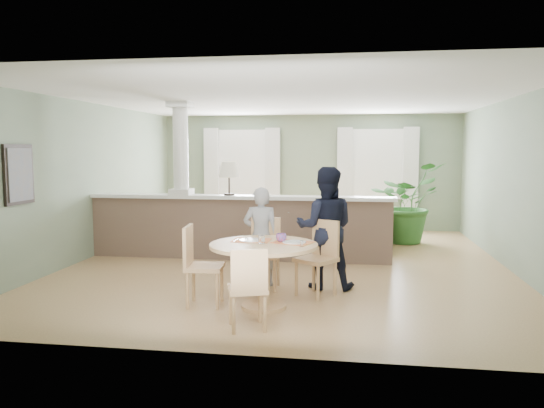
% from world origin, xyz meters
% --- Properties ---
extents(ground, '(8.00, 8.00, 0.00)m').
position_xyz_m(ground, '(0.00, 0.00, 0.00)').
color(ground, tan).
rests_on(ground, ground).
extents(room_shell, '(7.02, 8.02, 2.71)m').
position_xyz_m(room_shell, '(-0.03, 0.63, 1.81)').
color(room_shell, gray).
rests_on(room_shell, ground).
extents(pony_wall, '(5.32, 0.38, 2.70)m').
position_xyz_m(pony_wall, '(-0.99, 0.20, 0.71)').
color(pony_wall, brown).
rests_on(pony_wall, ground).
extents(sofa, '(3.10, 1.37, 0.88)m').
position_xyz_m(sofa, '(0.28, 1.56, 0.44)').
color(sofa, '#946C51').
rests_on(sofa, ground).
extents(houseplant, '(1.91, 1.94, 1.63)m').
position_xyz_m(houseplant, '(2.10, 2.38, 0.81)').
color(houseplant, '#2D6327').
rests_on(houseplant, ground).
extents(dining_table, '(1.29, 1.29, 0.88)m').
position_xyz_m(dining_table, '(0.01, -2.50, 0.62)').
color(dining_table, tan).
rests_on(dining_table, ground).
extents(chair_far_boy, '(0.43, 0.43, 0.95)m').
position_xyz_m(chair_far_boy, '(-0.15, -1.55, 0.53)').
color(chair_far_boy, tan).
rests_on(chair_far_boy, ground).
extents(chair_far_man, '(0.61, 0.61, 0.97)m').
position_xyz_m(chair_far_man, '(0.62, -1.82, 0.54)').
color(chair_far_man, tan).
rests_on(chair_far_man, ground).
extents(chair_near, '(0.51, 0.51, 0.88)m').
position_xyz_m(chair_near, '(-0.03, -3.33, 0.49)').
color(chair_near, tan).
rests_on(chair_near, ground).
extents(chair_side, '(0.48, 0.48, 0.97)m').
position_xyz_m(chair_side, '(-0.80, -2.52, 0.54)').
color(chair_side, tan).
rests_on(chair_side, ground).
extents(child_person, '(0.51, 0.34, 1.38)m').
position_xyz_m(child_person, '(-0.21, -1.45, 0.69)').
color(child_person, '#939398').
rests_on(child_person, ground).
extents(man_person, '(0.82, 0.64, 1.66)m').
position_xyz_m(man_person, '(0.68, -1.47, 0.83)').
color(man_person, black).
rests_on(man_person, ground).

